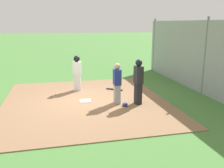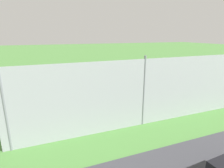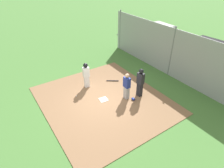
% 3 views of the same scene
% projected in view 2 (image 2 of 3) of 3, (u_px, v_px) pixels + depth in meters
% --- Properties ---
extents(ground_plane, '(140.00, 140.00, 0.00)m').
position_uv_depth(ground_plane, '(106.00, 93.00, 13.64)').
color(ground_plane, '#477A38').
extents(dirt_infield, '(7.20, 6.40, 0.03)m').
position_uv_depth(dirt_infield, '(106.00, 93.00, 13.64)').
color(dirt_infield, '#896647').
rests_on(dirt_infield, ground_plane).
extents(home_plate, '(0.49, 0.49, 0.02)m').
position_uv_depth(home_plate, '(106.00, 92.00, 13.63)').
color(home_plate, white).
rests_on(home_plate, dirt_infield).
extents(catcher, '(0.39, 0.27, 1.58)m').
position_uv_depth(catcher, '(104.00, 87.00, 12.16)').
color(catcher, '#9E9EA3').
rests_on(catcher, dirt_infield).
extents(umpire, '(0.40, 0.29, 1.74)m').
position_uv_depth(umpire, '(104.00, 89.00, 11.36)').
color(umpire, black).
rests_on(umpire, dirt_infield).
extents(runner, '(0.32, 0.42, 1.62)m').
position_uv_depth(runner, '(126.00, 78.00, 14.11)').
color(runner, silver).
rests_on(runner, dirt_infield).
extents(baseball_bat, '(0.53, 0.69, 0.06)m').
position_uv_depth(baseball_bat, '(132.00, 96.00, 12.72)').
color(baseball_bat, black).
rests_on(baseball_bat, dirt_infield).
extents(catcher_mask, '(0.24, 0.20, 0.12)m').
position_uv_depth(catcher_mask, '(100.00, 99.00, 12.04)').
color(catcher_mask, navy).
rests_on(catcher_mask, dirt_infield).
extents(baseball, '(0.07, 0.07, 0.07)m').
position_uv_depth(baseball, '(114.00, 86.00, 15.05)').
color(baseball, white).
rests_on(baseball, dirt_infield).
extents(backstop_fence, '(12.00, 0.10, 3.35)m').
position_uv_depth(backstop_fence, '(144.00, 93.00, 8.49)').
color(backstop_fence, '#93999E').
rests_on(backstop_fence, ground_plane).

